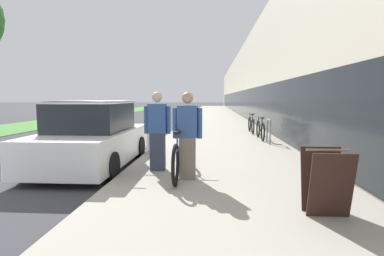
{
  "coord_description": "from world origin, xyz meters",
  "views": [
    {
      "loc": [
        5.36,
        -3.85,
        1.71
      ],
      "look_at": [
        4.16,
        14.11,
        -0.1
      ],
      "focal_mm": 28.0,
      "sensor_mm": 36.0,
      "label": 1
    }
  ],
  "objects": [
    {
      "name": "sidewalk_slab",
      "position": [
        5.69,
        21.0,
        0.07
      ],
      "size": [
        4.49,
        70.0,
        0.13
      ],
      "color": "#A39E8E",
      "rests_on": "ground"
    },
    {
      "name": "storefront_facade",
      "position": [
        12.97,
        29.0,
        3.12
      ],
      "size": [
        10.01,
        70.0,
        6.24
      ],
      "color": "beige",
      "rests_on": "ground"
    },
    {
      "name": "lawn_strip",
      "position": [
        -5.87,
        25.0,
        0.01
      ],
      "size": [
        4.06,
        70.0,
        0.03
      ],
      "color": "#478438",
      "rests_on": "ground"
    },
    {
      "name": "tandem_bicycle",
      "position": [
        4.72,
        2.16,
        0.54
      ],
      "size": [
        0.52,
        2.38,
        0.97
      ],
      "color": "black",
      "rests_on": "sidewalk_slab"
    },
    {
      "name": "person_rider",
      "position": [
        4.89,
        1.87,
        0.98
      ],
      "size": [
        0.57,
        0.22,
        1.69
      ],
      "color": "#756B5B",
      "rests_on": "sidewalk_slab"
    },
    {
      "name": "person_bystander",
      "position": [
        4.18,
        2.53,
        0.99
      ],
      "size": [
        0.58,
        0.23,
        1.71
      ],
      "color": "#33384C",
      "rests_on": "sidewalk_slab"
    },
    {
      "name": "bike_rack_hoop",
      "position": [
        7.33,
        6.63,
        0.65
      ],
      "size": [
        0.05,
        0.6,
        0.84
      ],
      "color": "gray",
      "rests_on": "sidewalk_slab"
    },
    {
      "name": "cruiser_bike_nearest",
      "position": [
        7.22,
        7.68,
        0.5
      ],
      "size": [
        0.52,
        1.8,
        0.87
      ],
      "color": "black",
      "rests_on": "sidewalk_slab"
    },
    {
      "name": "cruiser_bike_middle",
      "position": [
        7.14,
        9.81,
        0.5
      ],
      "size": [
        0.52,
        1.82,
        0.87
      ],
      "color": "black",
      "rests_on": "sidewalk_slab"
    },
    {
      "name": "sandwich_board_sign",
      "position": [
        6.91,
        0.21,
        0.58
      ],
      "size": [
        0.56,
        0.56,
        0.9
      ],
      "color": "#331E19",
      "rests_on": "sidewalk_slab"
    },
    {
      "name": "parked_sedan_curbside",
      "position": [
        2.41,
        3.33,
        0.71
      ],
      "size": [
        1.98,
        4.02,
        1.64
      ],
      "color": "white",
      "rests_on": "ground"
    }
  ]
}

